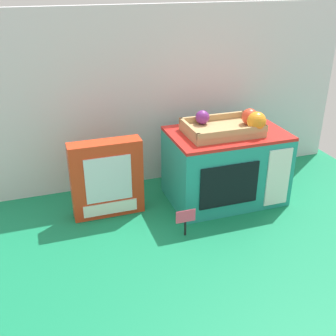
% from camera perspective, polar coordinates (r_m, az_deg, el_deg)
% --- Properties ---
extents(ground_plane, '(1.70, 1.70, 0.00)m').
position_cam_1_polar(ground_plane, '(1.63, 2.38, -5.06)').
color(ground_plane, '#147A4C').
rests_on(ground_plane, ground).
extents(display_back_panel, '(1.61, 0.03, 0.72)m').
position_cam_1_polar(display_back_panel, '(1.72, -0.63, 9.76)').
color(display_back_panel, silver).
rests_on(display_back_panel, ground).
extents(toy_microwave, '(0.44, 0.29, 0.28)m').
position_cam_1_polar(toy_microwave, '(1.63, 7.93, 0.29)').
color(toy_microwave, teal).
rests_on(toy_microwave, ground).
extents(food_groups_crate, '(0.28, 0.19, 0.09)m').
position_cam_1_polar(food_groups_crate, '(1.55, 8.44, 5.77)').
color(food_groups_crate, tan).
rests_on(food_groups_crate, toy_microwave).
extents(cookie_set_box, '(0.26, 0.07, 0.29)m').
position_cam_1_polar(cookie_set_box, '(1.52, -8.45, -1.48)').
color(cookie_set_box, red).
rests_on(cookie_set_box, ground).
extents(price_sign, '(0.07, 0.01, 0.10)m').
position_cam_1_polar(price_sign, '(1.42, 2.44, -7.02)').
color(price_sign, black).
rests_on(price_sign, ground).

